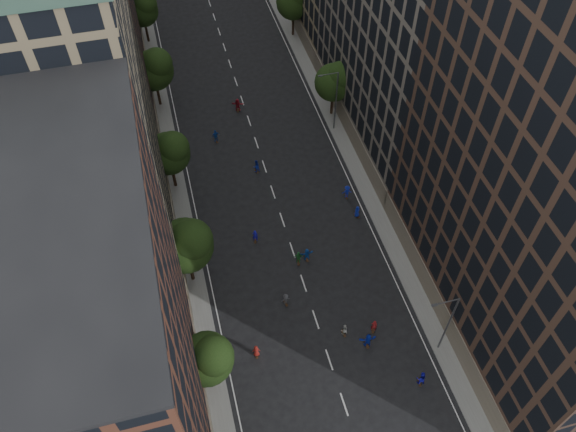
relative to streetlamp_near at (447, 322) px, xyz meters
name	(u,v)px	position (x,y,z in m)	size (l,w,h in m)	color
ground	(265,169)	(-10.37, 28.00, -5.17)	(240.00, 240.00, 0.00)	black
sidewalk_left	(162,146)	(-22.37, 35.50, -5.09)	(4.00, 105.00, 0.15)	slate
sidewalk_right	(338,115)	(1.63, 35.50, -5.09)	(4.00, 105.00, 0.15)	slate
bldg_left_a	(83,362)	(-29.37, -1.00, 9.83)	(14.00, 22.00, 30.00)	#542D20
bldg_left_b	(69,114)	(-29.37, 23.00, 11.83)	(14.00, 26.00, 34.00)	#7F6F53
bldg_left_c	(73,13)	(-29.37, 46.00, 8.83)	(14.00, 20.00, 28.00)	#542D20
bldg_right_a	(567,183)	(8.63, 3.00, 12.83)	(14.00, 30.00, 36.00)	#463026
bldg_right_b	(417,10)	(8.63, 32.00, 11.33)	(14.00, 28.00, 33.00)	#685F56
tree_left_1	(209,358)	(-21.39, 1.86, 0.38)	(4.80, 4.80, 8.21)	black
tree_left_2	(187,244)	(-21.36, 13.83, 1.19)	(5.60, 5.60, 9.45)	black
tree_left_3	(170,152)	(-21.38, 27.85, 0.65)	(5.00, 5.00, 8.58)	black
tree_left_4	(154,68)	(-21.37, 43.84, 0.93)	(5.40, 5.40, 9.08)	black
tree_left_5	(143,9)	(-21.39, 59.86, 0.51)	(4.80, 4.80, 8.33)	black
tree_right_a	(335,81)	(1.02, 35.85, 0.46)	(5.00, 5.00, 8.39)	black
tree_right_b	(295,0)	(1.02, 55.85, 0.79)	(5.20, 5.20, 8.83)	black
streetlamp_near	(447,322)	(0.00, 0.00, 0.00)	(2.64, 0.22, 9.06)	#595B60
streetlamp_far	(334,98)	(0.00, 33.00, 0.00)	(2.64, 0.22, 9.06)	#595B60
skater_2	(421,378)	(-2.94, -2.82, -4.25)	(0.89, 0.69, 1.83)	#1716B5
skater_5	(368,340)	(-6.34, 2.05, -4.24)	(1.71, 0.55, 1.85)	#162CB6
skater_6	(256,351)	(-16.99, 3.78, -4.39)	(0.76, 0.49, 1.56)	maroon
skater_7	(374,326)	(-5.20, 3.41, -4.33)	(0.61, 0.40, 1.68)	maroon
skater_8	(344,330)	(-8.17, 3.78, -4.42)	(0.73, 0.57, 1.50)	#B3B3AF
skater_9	(286,299)	(-12.82, 8.62, -4.42)	(0.96, 0.55, 1.49)	#3A3A3F
skater_10	(299,258)	(-10.17, 13.21, -4.28)	(1.05, 0.44, 1.79)	#206B2D
skater_11	(307,255)	(-9.19, 13.42, -4.35)	(1.53, 0.49, 1.65)	#1548AA
skater_12	(357,212)	(-1.87, 17.82, -4.39)	(0.76, 0.49, 1.55)	#1424A5
skater_13	(255,236)	(-14.04, 17.33, -4.31)	(0.63, 0.41, 1.72)	#1715AD
skater_14	(256,166)	(-11.53, 27.88, -4.28)	(0.86, 0.67, 1.78)	#162BB9
skater_15	(347,192)	(-2.07, 20.96, -4.28)	(1.15, 0.66, 1.78)	navy
skater_16	(216,136)	(-15.37, 34.61, -4.26)	(1.06, 0.44, 1.81)	navy
skater_17	(238,105)	(-11.36, 40.00, -4.23)	(1.74, 0.56, 1.88)	maroon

